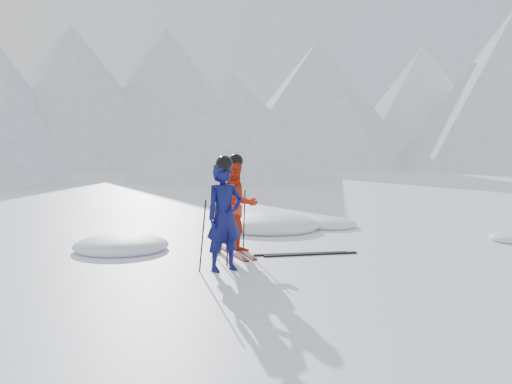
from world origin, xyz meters
TOP-DOWN VIEW (x-y plane):
  - ground at (0.00, 0.00)m, footprint 160.00×160.00m
  - mountain_range at (5.71, 35.31)m, footprint 106.15×62.94m
  - skier_blue at (-3.27, -0.33)m, footprint 0.64×0.46m
  - skier_red at (-2.24, 0.76)m, footprint 0.98×0.88m
  - pole_blue_left at (-3.57, -0.18)m, footprint 0.11×0.08m
  - pole_blue_right at (-3.02, -0.08)m, footprint 0.11×0.07m
  - pole_red_left at (-2.54, 1.01)m, footprint 0.11×0.09m
  - pole_red_right at (-1.94, 0.91)m, footprint 0.11×0.08m
  - ski_worn_left at (-2.36, 0.76)m, footprint 0.62×1.64m
  - ski_worn_right at (-2.12, 0.76)m, footprint 0.73×1.61m
  - ski_loose_a at (-1.48, -0.14)m, footprint 1.53×0.90m
  - ski_loose_b at (-1.38, -0.29)m, footprint 1.56×0.85m
  - snow_lumps at (-0.40, 2.04)m, footprint 8.26×6.25m

SIDE VIEW (x-z plane):
  - ground at x=0.00m, z-range 0.00..0.00m
  - snow_lumps at x=-0.40m, z-range -0.26..0.26m
  - ski_worn_left at x=-2.36m, z-range 0.00..0.03m
  - ski_worn_right at x=-2.12m, z-range 0.00..0.03m
  - ski_loose_a at x=-1.48m, z-range 0.00..0.03m
  - ski_loose_b at x=-1.38m, z-range 0.00..0.03m
  - pole_blue_left at x=-3.57m, z-range 0.00..1.10m
  - pole_blue_right at x=-3.02m, z-range 0.00..1.10m
  - pole_red_left at x=-2.54m, z-range 0.00..1.11m
  - pole_red_right at x=-1.94m, z-range 0.00..1.11m
  - skier_blue at x=-3.27m, z-range 0.00..1.66m
  - skier_red at x=-2.24m, z-range 0.00..1.67m
  - mountain_range at x=5.71m, z-range -1.04..14.49m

